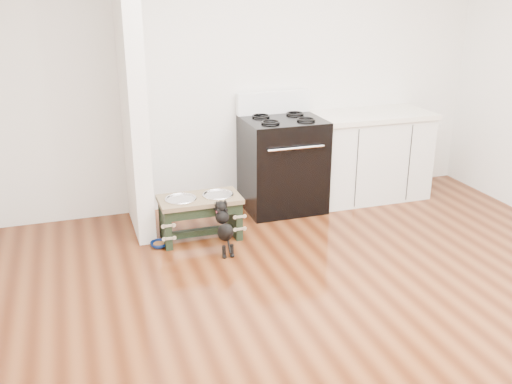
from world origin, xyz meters
name	(u,v)px	position (x,y,z in m)	size (l,w,h in m)	color
ground	(361,324)	(0.00, 0.00, 0.00)	(5.00, 5.00, 0.00)	#421C0B
room_shell	(379,82)	(0.00, 0.00, 1.62)	(5.00, 5.00, 5.00)	silver
partition_wall	(131,83)	(-1.18, 2.10, 1.35)	(0.15, 0.80, 2.70)	silver
oven_range	(282,163)	(0.25, 2.16, 0.48)	(0.76, 0.69, 1.14)	black
cabinet_run	(369,156)	(1.23, 2.18, 0.45)	(1.24, 0.64, 0.91)	silver
dog_feeder	(200,209)	(-0.71, 1.68, 0.28)	(0.72, 0.38, 0.41)	black
puppy	(224,226)	(-0.58, 1.35, 0.24)	(0.13, 0.37, 0.44)	black
floor_bowl	(159,244)	(-1.10, 1.62, 0.02)	(0.15, 0.15, 0.05)	navy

